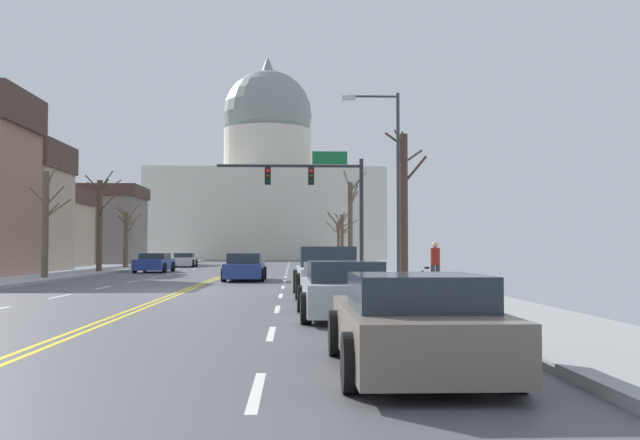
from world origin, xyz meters
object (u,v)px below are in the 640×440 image
at_px(signal_gantry, 320,187).
at_px(sedan_oncoming_01, 184,260).
at_px(pedestrian_00, 435,262).
at_px(sedan_near_01, 325,273).
at_px(sedan_near_03, 343,291).
at_px(pickup_truck_near_02, 328,274).
at_px(sedan_near_00, 245,268).
at_px(bicycle_parked, 426,282).
at_px(sedan_near_04, 414,325).
at_px(sedan_oncoming_00, 154,263).
at_px(street_lamp_right, 390,169).

bearing_deg(signal_gantry, sedan_oncoming_01, 115.56).
distance_m(sedan_oncoming_01, pedestrian_00, 37.90).
bearing_deg(sedan_near_01, sedan_near_03, -90.76).
height_order(signal_gantry, sedan_near_01, signal_gantry).
xyz_separation_m(pickup_truck_near_02, sedan_oncoming_01, (-10.26, 37.73, -0.15)).
relative_size(sedan_near_03, pedestrian_00, 2.80).
xyz_separation_m(signal_gantry, pedestrian_00, (3.66, -12.95, -3.82)).
distance_m(signal_gantry, sedan_near_01, 10.95).
relative_size(sedan_near_03, sedan_oncoming_01, 1.03).
bearing_deg(sedan_near_00, pedestrian_00, -49.27).
relative_size(sedan_near_00, pickup_truck_near_02, 0.80).
bearing_deg(bicycle_parked, pickup_truck_near_02, 157.59).
bearing_deg(sedan_oncoming_01, bicycle_parked, -71.28).
bearing_deg(bicycle_parked, signal_gantry, 98.79).
height_order(sedan_near_04, sedan_oncoming_00, sedan_oncoming_00).
height_order(sedan_near_00, pickup_truck_near_02, pickup_truck_near_02).
bearing_deg(pedestrian_00, pickup_truck_near_02, -146.77).
height_order(pickup_truck_near_02, bicycle_parked, pickup_truck_near_02).
xyz_separation_m(sedan_near_00, pickup_truck_near_02, (3.43, -11.25, 0.10)).
relative_size(sedan_near_00, bicycle_parked, 2.61).
distance_m(pickup_truck_near_02, sedan_oncoming_00, 26.05).
bearing_deg(pickup_truck_near_02, signal_gantry, 88.75).
relative_size(sedan_oncoming_01, bicycle_parked, 2.49).
bearing_deg(sedan_near_01, pedestrian_00, -36.72).
relative_size(sedan_near_01, sedan_near_03, 0.98).
bearing_deg(sedan_near_03, sedan_oncoming_00, 107.75).
bearing_deg(sedan_near_04, sedan_oncoming_00, 105.19).
bearing_deg(street_lamp_right, bicycle_parked, -89.34).
bearing_deg(street_lamp_right, pedestrian_00, -71.44).
relative_size(sedan_near_00, sedan_near_04, 1.07).
xyz_separation_m(sedan_near_01, bicycle_parked, (2.80, -6.72, -0.06)).
distance_m(sedan_near_00, sedan_near_01, 6.76).
xyz_separation_m(street_lamp_right, pedestrian_00, (1.15, -3.42, -3.73)).
distance_m(pickup_truck_near_02, sedan_oncoming_01, 39.10).
xyz_separation_m(signal_gantry, street_lamp_right, (2.51, -9.52, -0.09)).
bearing_deg(pedestrian_00, signal_gantry, 105.79).
distance_m(sedan_near_01, sedan_oncoming_00, 21.15).
bearing_deg(sedan_near_03, pickup_truck_near_02, 89.66).
xyz_separation_m(pickup_truck_near_02, bicycle_parked, (2.93, -1.21, -0.22)).
bearing_deg(sedan_near_03, sedan_near_00, 100.25).
bearing_deg(pickup_truck_near_02, street_lamp_right, 64.76).
xyz_separation_m(sedan_near_03, sedan_oncoming_01, (-10.22, 45.21, -0.04)).
bearing_deg(sedan_near_04, sedan_near_03, 93.04).
bearing_deg(signal_gantry, sedan_near_00, -131.18).
bearing_deg(sedan_oncoming_00, sedan_near_03, -72.25).
height_order(sedan_near_01, sedan_near_03, sedan_near_03).
distance_m(sedan_oncoming_01, bicycle_parked, 41.11).
height_order(signal_gantry, pedestrian_00, signal_gantry).
distance_m(sedan_near_04, sedan_oncoming_00, 39.90).
height_order(signal_gantry, street_lamp_right, street_lamp_right).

